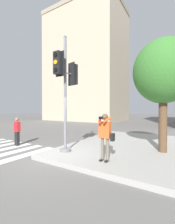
{
  "coord_description": "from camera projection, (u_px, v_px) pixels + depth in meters",
  "views": [
    {
      "loc": [
        4.53,
        -4.34,
        1.96
      ],
      "look_at": [
        1.52,
        0.49,
        1.89
      ],
      "focal_mm": 24.0,
      "sensor_mm": 36.0,
      "label": 1
    }
  ],
  "objects": [
    {
      "name": "ground_plane",
      "position": [
        50.0,
        158.0,
        6.1
      ],
      "size": [
        160.0,
        160.0,
        0.0
      ],
      "primitive_type": "plane",
      "color": "slate"
    },
    {
      "name": "traffic_signal_pole",
      "position": [
        66.0,
        84.0,
        6.4
      ],
      "size": [
        0.51,
        1.26,
        4.99
      ],
      "color": "slate",
      "rests_on": "sidewalk_corner"
    },
    {
      "name": "street_tree",
      "position": [
        163.0,
        72.0,
        6.36
      ],
      "size": [
        2.49,
        2.49,
        4.81
      ],
      "color": "brown",
      "rests_on": "sidewalk_corner"
    },
    {
      "name": "fire_hydrant",
      "position": [
        102.0,
        135.0,
        8.77
      ],
      "size": [
        0.17,
        0.23,
        0.65
      ],
      "color": "#99999E",
      "rests_on": "sidewalk_corner"
    },
    {
      "name": "person_photographer",
      "position": [
        105.0,
        133.0,
        5.25
      ],
      "size": [
        0.58,
        0.54,
        1.66
      ],
      "color": "black",
      "rests_on": "sidewalk_corner"
    },
    {
      "name": "building_left",
      "position": [
        86.0,
        66.0,
        29.67
      ],
      "size": [
        14.59,
        9.81,
        21.37
      ],
      "color": "tan",
      "rests_on": "ground_plane"
    },
    {
      "name": "pedestrian_distant",
      "position": [
        17.0,
        131.0,
        8.27
      ],
      "size": [
        0.34,
        0.2,
        1.56
      ],
      "color": "black",
      "rests_on": "ground_plane"
    },
    {
      "name": "sidewalk_corner",
      "position": [
        155.0,
        149.0,
        7.22
      ],
      "size": [
        8.0,
        8.0,
        0.18
      ],
      "color": "#9E9B96",
      "rests_on": "ground_plane"
    }
  ]
}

